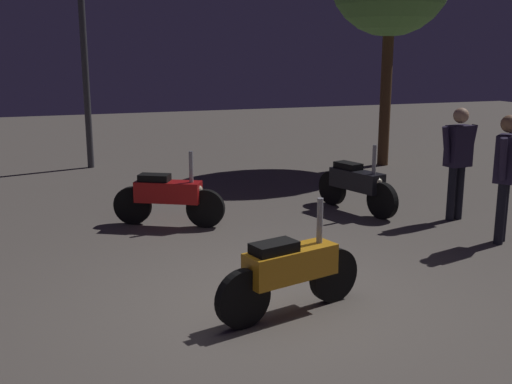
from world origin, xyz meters
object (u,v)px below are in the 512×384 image
motorcycle_black_parked_left (356,184)px  streetlamp_near (81,3)px  motorcycle_orange_foreground (290,271)px  person_bystander_far (458,154)px  person_rider_beside (506,168)px  motorcycle_red_parked_right (168,196)px

motorcycle_black_parked_left → streetlamp_near: (-3.63, 5.31, 3.02)m
motorcycle_orange_foreground → streetlamp_near: bearing=82.7°
motorcycle_black_parked_left → person_bystander_far: person_bystander_far is taller
person_rider_beside → streetlamp_near: size_ratio=0.31×
person_bystander_far → motorcycle_orange_foreground: bearing=116.4°
motorcycle_orange_foreground → motorcycle_black_parked_left: bearing=37.9°
motorcycle_red_parked_right → motorcycle_orange_foreground: bearing=-53.5°
motorcycle_black_parked_left → streetlamp_near: bearing=-162.4°
motorcycle_orange_foreground → person_rider_beside: 3.75m
motorcycle_orange_foreground → person_rider_beside: person_rider_beside is taller
person_rider_beside → person_bystander_far: size_ratio=1.01×
motorcycle_red_parked_right → person_rider_beside: bearing=-1.1°
motorcycle_red_parked_right → streetlamp_near: 5.98m
motorcycle_orange_foreground → person_rider_beside: size_ratio=0.96×
person_rider_beside → streetlamp_near: 9.08m
motorcycle_orange_foreground → motorcycle_red_parked_right: same height
motorcycle_black_parked_left → person_bystander_far: (1.17, -0.93, 0.57)m
person_bystander_far → motorcycle_black_parked_left: bearing=45.4°
motorcycle_black_parked_left → motorcycle_red_parked_right: bearing=-110.3°
motorcycle_orange_foreground → person_bystander_far: bearing=17.8°
person_bystander_far → person_rider_beside: bearing=166.5°
motorcycle_red_parked_right → streetlamp_near: bearing=126.0°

